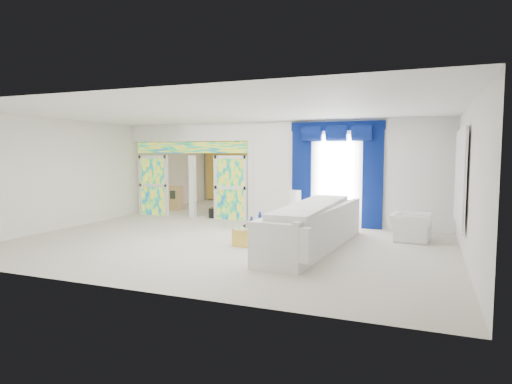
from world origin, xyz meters
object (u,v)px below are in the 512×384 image
at_px(white_sofa, 314,228).
at_px(armchair, 411,227).
at_px(grand_piano, 244,198).
at_px(console_table, 305,218).
at_px(coffee_table, 261,232).

relative_size(white_sofa, armchair, 4.56).
xyz_separation_m(white_sofa, armchair, (1.95, 1.63, -0.11)).
height_order(armchair, grand_piano, grand_piano).
relative_size(console_table, grand_piano, 0.67).
bearing_deg(grand_piano, armchair, -44.04).
bearing_deg(coffee_table, armchair, 22.00).
relative_size(console_table, armchair, 1.31).
height_order(console_table, grand_piano, grand_piano).
distance_m(coffee_table, console_table, 2.56).
relative_size(armchair, grand_piano, 0.52).
relative_size(white_sofa, console_table, 3.49).
height_order(coffee_table, armchair, armchair).
xyz_separation_m(white_sofa, coffee_table, (-1.35, 0.30, -0.23)).
bearing_deg(armchair, grand_piano, 66.74).
relative_size(white_sofa, grand_piano, 2.35).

